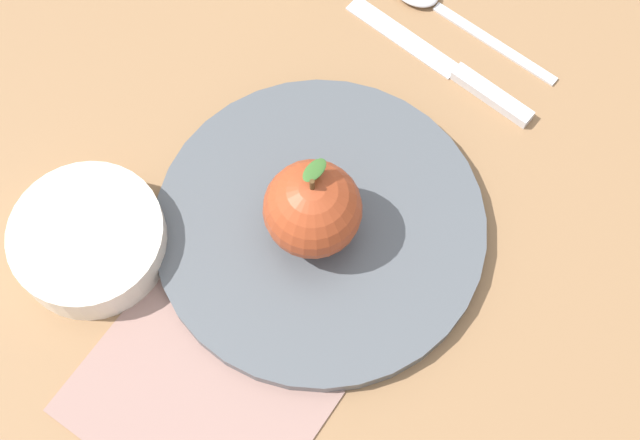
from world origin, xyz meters
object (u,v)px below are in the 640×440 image
side_bowl (89,238)px  knife (455,71)px  spoon (433,1)px  apple (313,209)px  dinner_plate (320,225)px  linen_napkin (195,401)px

side_bowl → knife: side_bowl is taller
side_bowl → spoon: size_ratio=0.73×
apple → dinner_plate: bearing=-36.8°
dinner_plate → apple: bearing=143.2°
apple → spoon: size_ratio=0.53×
apple → linen_napkin: bearing=156.6°
side_bowl → linen_napkin: bearing=-134.6°
knife → spoon: size_ratio=1.07×
dinner_plate → apple: size_ratio=3.05×
linen_napkin → dinner_plate: bearing=-24.0°
side_bowl → linen_napkin: 0.15m
knife → linen_napkin: knife is taller
linen_napkin → knife: bearing=-26.3°
apple → linen_napkin: size_ratio=0.49×
side_bowl → linen_napkin: size_ratio=0.68×
knife → linen_napkin: bearing=153.7°
side_bowl → spoon: (0.28, -0.24, -0.02)m
dinner_plate → side_bowl: side_bowl is taller
apple → side_bowl: (-0.04, 0.17, -0.03)m
spoon → linen_napkin: 0.41m
knife → linen_napkin: size_ratio=1.00×
spoon → knife: bearing=-158.0°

